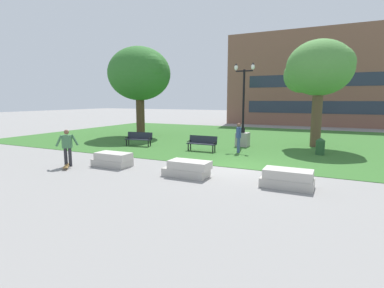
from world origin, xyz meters
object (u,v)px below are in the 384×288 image
(concrete_block_center, at_px, (113,160))
(park_bench_near_left, at_px, (139,138))
(person_skateboarder, at_px, (67,146))
(trash_bin, at_px, (320,146))
(concrete_block_right, at_px, (287,179))
(person_bystander_near_lawn, at_px, (239,136))
(concrete_block_left, at_px, (188,169))
(lamp_post_left, at_px, (243,130))
(skateboard, at_px, (66,166))
(park_bench_far_left, at_px, (202,142))

(concrete_block_center, xyz_separation_m, park_bench_near_left, (-2.49, 5.53, 0.23))
(person_skateboarder, relative_size, trash_bin, 1.78)
(person_skateboarder, xyz_separation_m, park_bench_near_left, (-0.65, 6.45, -0.43))
(concrete_block_right, relative_size, person_bystander_near_lawn, 1.05)
(concrete_block_left, xyz_separation_m, trash_bin, (4.57, 7.35, 0.20))
(person_bystander_near_lawn, bearing_deg, park_bench_near_left, -176.17)
(person_skateboarder, xyz_separation_m, person_bystander_near_lawn, (6.05, 6.90, 0.02))
(person_skateboarder, bearing_deg, trash_bin, 38.18)
(park_bench_near_left, xyz_separation_m, lamp_post_left, (6.25, 2.82, 0.56))
(skateboard, xyz_separation_m, park_bench_far_left, (3.71, 6.78, 0.45))
(concrete_block_center, xyz_separation_m, trash_bin, (8.53, 7.23, 0.20))
(trash_bin, bearing_deg, concrete_block_center, -139.72)
(concrete_block_center, relative_size, skateboard, 2.03)
(lamp_post_left, height_order, trash_bin, lamp_post_left)
(concrete_block_right, distance_m, park_bench_far_left, 7.94)
(park_bench_far_left, bearing_deg, lamp_post_left, 59.39)
(trash_bin, bearing_deg, concrete_block_left, -121.86)
(park_bench_near_left, height_order, trash_bin, trash_bin)
(park_bench_far_left, distance_m, trash_bin, 6.66)
(person_skateboarder, xyz_separation_m, lamp_post_left, (5.60, 9.27, 0.13))
(skateboard, distance_m, trash_bin, 13.23)
(concrete_block_right, height_order, trash_bin, trash_bin)
(skateboard, xyz_separation_m, trash_bin, (10.14, 8.48, 0.42))
(concrete_block_right, relative_size, person_skateboarder, 1.05)
(concrete_block_right, bearing_deg, trash_bin, 84.38)
(concrete_block_left, xyz_separation_m, skateboard, (-5.57, -1.13, -0.22))
(skateboard, bearing_deg, trash_bin, 39.91)
(concrete_block_center, bearing_deg, trash_bin, 40.28)
(park_bench_far_left, relative_size, person_bystander_near_lawn, 1.05)
(park_bench_far_left, bearing_deg, person_skateboarder, -121.36)
(person_bystander_near_lawn, bearing_deg, person_skateboarder, -131.23)
(park_bench_near_left, bearing_deg, lamp_post_left, 24.27)
(concrete_block_left, distance_m, person_skateboarder, 5.89)
(concrete_block_left, distance_m, concrete_block_right, 3.87)
(person_skateboarder, height_order, lamp_post_left, lamp_post_left)
(skateboard, height_order, trash_bin, trash_bin)
(person_skateboarder, xyz_separation_m, skateboard, (0.23, -0.32, -0.88))
(concrete_block_center, height_order, person_bystander_near_lawn, person_bystander_near_lawn)
(person_skateboarder, bearing_deg, skateboard, -54.68)
(concrete_block_right, xyz_separation_m, person_skateboarder, (-9.66, -0.97, 0.66))
(skateboard, bearing_deg, lamp_post_left, 60.76)
(concrete_block_left, bearing_deg, park_bench_far_left, 108.26)
(person_skateboarder, distance_m, trash_bin, 13.20)
(concrete_block_center, distance_m, concrete_block_left, 3.96)
(skateboard, xyz_separation_m, park_bench_near_left, (-0.88, 6.78, 0.45))
(concrete_block_center, height_order, skateboard, concrete_block_center)
(skateboard, relative_size, trash_bin, 0.93)
(person_skateboarder, distance_m, skateboard, 0.97)
(skateboard, relative_size, person_bystander_near_lawn, 0.52)
(concrete_block_right, distance_m, skateboard, 9.52)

